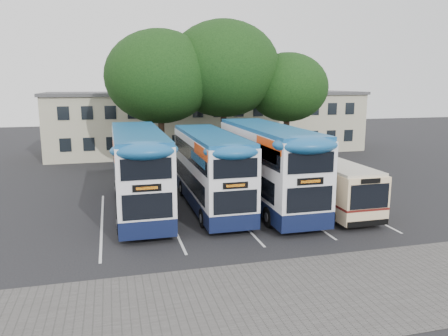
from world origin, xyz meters
TOP-DOWN VIEW (x-y plane):
  - ground at (0.00, 0.00)m, footprint 120.00×120.00m
  - paving_strip at (-2.00, -5.00)m, footprint 40.00×6.00m
  - bay_lines at (-3.75, 5.00)m, footprint 14.12×11.00m
  - depot_building at (0.00, 26.99)m, footprint 32.40×8.40m
  - lamp_post at (6.00, 19.97)m, footprint 0.25×1.05m
  - tree_left at (-6.09, 17.64)m, footprint 8.64×8.64m
  - tree_mid at (-0.82, 17.95)m, footprint 9.28×9.28m
  - tree_right at (4.48, 16.99)m, footprint 6.77×6.77m
  - bus_dd_left at (-8.68, 6.48)m, footprint 2.67×10.99m
  - bus_dd_mid at (-4.68, 6.23)m, footprint 2.53×10.45m
  - bus_dd_right at (-1.40, 5.75)m, footprint 2.74×11.28m
  - bus_single at (1.80, 4.94)m, footprint 2.38×9.36m

SIDE VIEW (x-z plane):
  - ground at x=0.00m, z-range 0.00..0.00m
  - paving_strip at x=-2.00m, z-range 0.00..0.01m
  - bay_lines at x=-3.75m, z-range 0.00..0.01m
  - bus_single at x=1.80m, z-range 0.19..2.98m
  - bus_dd_mid at x=-4.68m, z-range 0.22..4.58m
  - bus_dd_left at x=-8.68m, z-range 0.23..4.81m
  - bus_dd_right at x=-1.40m, z-range 0.24..4.94m
  - depot_building at x=0.00m, z-range 0.05..6.25m
  - lamp_post at x=6.00m, z-range 0.55..9.61m
  - tree_right at x=4.48m, z-range 1.91..11.54m
  - tree_left at x=-6.09m, z-range 1.95..13.22m
  - tree_mid at x=-0.82m, z-range 2.14..14.33m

